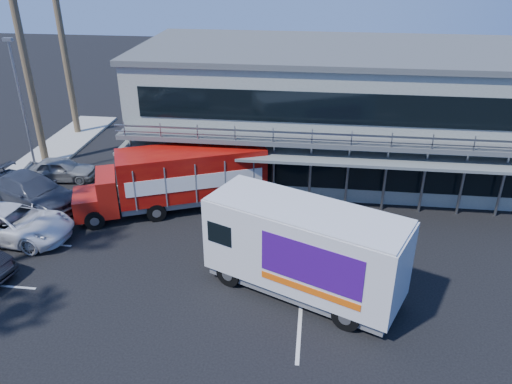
# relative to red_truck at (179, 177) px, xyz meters

# --- Properties ---
(ground) EXTENTS (120.00, 120.00, 0.00)m
(ground) POSITION_rel_red_truck_xyz_m (4.62, -8.24, -1.79)
(ground) COLOR black
(ground) RESTS_ON ground
(building) EXTENTS (22.40, 12.00, 7.30)m
(building) POSITION_rel_red_truck_xyz_m (7.62, 6.70, 1.87)
(building) COLOR gray
(building) RESTS_ON ground
(light_pole_far) EXTENTS (0.50, 0.25, 8.09)m
(light_pole_far) POSITION_rel_red_truck_xyz_m (-9.58, 2.76, 2.72)
(light_pole_far) COLOR gray
(light_pole_far) RESTS_ON ground
(red_truck) EXTENTS (9.77, 5.77, 3.25)m
(red_truck) POSITION_rel_red_truck_xyz_m (0.00, 0.00, 0.00)
(red_truck) COLOR #9A140C
(red_truck) RESTS_ON ground
(white_van) EXTENTS (8.13, 5.54, 3.77)m
(white_van) POSITION_rel_red_truck_xyz_m (6.61, -6.24, 0.22)
(white_van) COLOR silver
(white_van) RESTS_ON ground
(parked_car_c) EXTENTS (5.87, 3.13, 1.57)m
(parked_car_c) POSITION_rel_red_truck_xyz_m (-7.07, -3.84, -1.00)
(parked_car_c) COLOR white
(parked_car_c) RESTS_ON ground
(parked_car_d) EXTENTS (6.20, 4.48, 1.67)m
(parked_car_d) POSITION_rel_red_truck_xyz_m (-7.88, -0.64, -0.95)
(parked_car_d) COLOR #333845
(parked_car_d) RESTS_ON ground
(parked_car_e) EXTENTS (4.16, 2.04, 1.37)m
(parked_car_e) POSITION_rel_red_truck_xyz_m (-7.88, 2.56, -1.10)
(parked_car_e) COLOR gray
(parked_car_e) RESTS_ON ground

